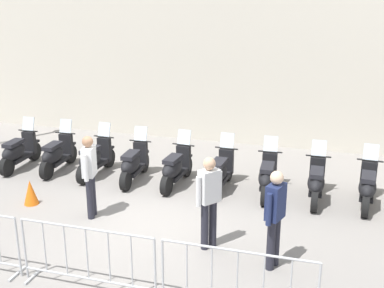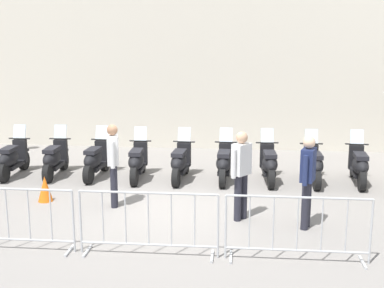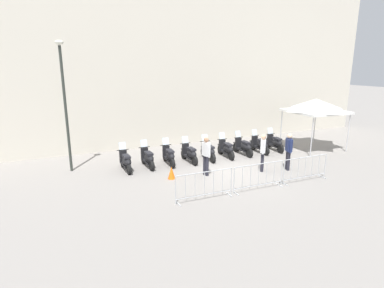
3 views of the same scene
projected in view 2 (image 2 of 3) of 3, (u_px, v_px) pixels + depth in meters
name	position (u px, v px, depth m)	size (l,w,h in m)	color
ground_plane	(170.00, 206.00, 10.51)	(120.00, 120.00, 0.00)	gray
motorcycle_0	(12.00, 159.00, 12.65)	(0.56, 1.73, 1.24)	black
motorcycle_1	(55.00, 159.00, 12.63)	(0.56, 1.73, 1.24)	black
motorcycle_2	(96.00, 160.00, 12.52)	(0.56, 1.72, 1.24)	black
motorcycle_3	(138.00, 162.00, 12.35)	(0.56, 1.73, 1.24)	black
motorcycle_4	(180.00, 163.00, 12.26)	(0.56, 1.72, 1.24)	black
motorcycle_5	(224.00, 163.00, 12.20)	(0.56, 1.72, 1.24)	black
motorcycle_6	(269.00, 164.00, 12.12)	(0.56, 1.73, 1.24)	black
motorcycle_7	(314.00, 165.00, 12.02)	(0.56, 1.72, 1.24)	black
motorcycle_8	(359.00, 166.00, 11.95)	(0.56, 1.72, 1.24)	black
barrier_segment_0	(7.00, 219.00, 8.24)	(2.26, 0.50, 1.07)	#B2B5B7
barrier_segment_1	(148.00, 224.00, 8.02)	(2.26, 0.50, 1.07)	#B2B5B7
barrier_segment_2	(297.00, 229.00, 7.79)	(2.26, 0.50, 1.07)	#B2B5B7
officer_near_row_end	(113.00, 160.00, 10.30)	(0.30, 0.54, 1.73)	#23232D
officer_mid_plaza	(241.00, 170.00, 9.52)	(0.39, 0.46, 1.73)	#23232D
officer_by_barriers	(308.00, 177.00, 9.09)	(0.32, 0.53, 1.73)	#23232D
traffic_cone	(45.00, 189.00, 10.76)	(0.32, 0.32, 0.55)	orange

